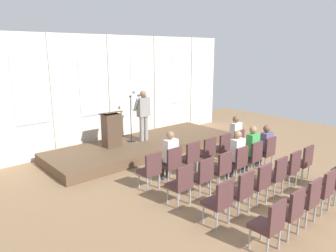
{
  "coord_description": "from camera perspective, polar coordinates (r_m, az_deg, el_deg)",
  "views": [
    {
      "loc": [
        -6.01,
        -3.03,
        3.32
      ],
      "look_at": [
        0.03,
        3.9,
        1.08
      ],
      "focal_mm": 33.51,
      "sensor_mm": 36.0,
      "label": 1
    }
  ],
  "objects": [
    {
      "name": "audience_r1_c3",
      "position": [
        8.27,
        12.22,
        -4.81
      ],
      "size": [
        0.36,
        0.39,
        1.34
      ],
      "color": "#2D2D33",
      "rests_on": "ground"
    },
    {
      "name": "chair_r2_c3",
      "position": [
        7.76,
        19.0,
        -8.16
      ],
      "size": [
        0.46,
        0.44,
        0.94
      ],
      "color": "#99999E",
      "rests_on": "ground"
    },
    {
      "name": "chair_r2_c1",
      "position": [
        6.71,
        13.12,
        -11.25
      ],
      "size": [
        0.46,
        0.44,
        0.94
      ],
      "color": "#99999E",
      "rests_on": "ground"
    },
    {
      "name": "chair_r0_c1",
      "position": [
        8.03,
        0.63,
        -6.63
      ],
      "size": [
        0.46,
        0.44,
        0.94
      ],
      "color": "#99999E",
      "rests_on": "ground"
    },
    {
      "name": "mic_stand",
      "position": [
        10.6,
        -6.7,
        -0.97
      ],
      "size": [
        0.28,
        0.28,
        1.56
      ],
      "color": "black",
      "rests_on": "stage_platform"
    },
    {
      "name": "chair_r1_c5",
      "position": [
        9.35,
        17.49,
        -4.3
      ],
      "size": [
        0.46,
        0.44,
        0.94
      ],
      "color": "#99999E",
      "rests_on": "ground"
    },
    {
      "name": "chair_r3_c3",
      "position": [
        7.34,
        26.32,
        -10.13
      ],
      "size": [
        0.46,
        0.44,
        0.94
      ],
      "color": "#99999E",
      "rests_on": "ground"
    },
    {
      "name": "lectern",
      "position": [
        10.07,
        -10.24,
        -0.61
      ],
      "size": [
        0.6,
        0.48,
        1.16
      ],
      "color": "#4C3828",
      "rests_on": "stage_platform"
    },
    {
      "name": "chair_r1_c1",
      "position": [
        7.32,
        6.27,
        -8.78
      ],
      "size": [
        0.46,
        0.44,
        0.94
      ],
      "color": "#99999E",
      "rests_on": "ground"
    },
    {
      "name": "audience_r1_c4",
      "position": [
        8.79,
        14.85,
        -3.8
      ],
      "size": [
        0.36,
        0.39,
        1.35
      ],
      "color": "#2D2D33",
      "rests_on": "ground"
    },
    {
      "name": "chair_r0_c0",
      "position": [
        7.63,
        -3.15,
        -7.76
      ],
      "size": [
        0.46,
        0.44,
        0.94
      ],
      "color": "#99999E",
      "rests_on": "ground"
    },
    {
      "name": "rear_partition",
      "position": [
        11.41,
        -8.78,
        6.53
      ],
      "size": [
        10.09,
        0.14,
        3.82
      ],
      "color": "silver",
      "rests_on": "ground"
    },
    {
      "name": "audience_r1_c5",
      "position": [
        9.34,
        17.13,
        -3.17
      ],
      "size": [
        0.36,
        0.39,
        1.27
      ],
      "color": "#2D2D33",
      "rests_on": "ground"
    },
    {
      "name": "audience_r0_c1",
      "position": [
        8.01,
        0.25,
        -5.06
      ],
      "size": [
        0.36,
        0.39,
        1.35
      ],
      "color": "#2D2D33",
      "rests_on": "ground"
    },
    {
      "name": "speaker",
      "position": [
        10.48,
        -4.54,
        2.6
      ],
      "size": [
        0.51,
        0.69,
        1.71
      ],
      "color": "gray",
      "rests_on": "stage_platform"
    },
    {
      "name": "chair_r2_c4",
      "position": [
        8.31,
        21.35,
        -6.89
      ],
      "size": [
        0.46,
        0.44,
        0.94
      ],
      "color": "#99999E",
      "rests_on": "ground"
    },
    {
      "name": "chair_r0_c4",
      "position": [
        9.41,
        9.79,
        -3.75
      ],
      "size": [
        0.46,
        0.44,
        0.94
      ],
      "color": "#99999E",
      "rests_on": "ground"
    },
    {
      "name": "chair_r1_c2",
      "position": [
        7.79,
        9.64,
        -7.47
      ],
      "size": [
        0.46,
        0.44,
        0.94
      ],
      "color": "#99999E",
      "rests_on": "ground"
    },
    {
      "name": "ground_plane",
      "position": [
        7.51,
        20.37,
        -13.49
      ],
      "size": [
        17.03,
        17.03,
        0.0
      ],
      "primitive_type": "plane",
      "color": "#846647"
    },
    {
      "name": "chair_r0_c5",
      "position": [
        9.92,
        12.24,
        -2.95
      ],
      "size": [
        0.46,
        0.44,
        0.94
      ],
      "color": "#99999E",
      "rests_on": "ground"
    },
    {
      "name": "chair_r3_c2",
      "position": [
        6.77,
        24.05,
        -11.89
      ],
      "size": [
        0.46,
        0.44,
        0.94
      ],
      "color": "#99999E",
      "rests_on": "ground"
    },
    {
      "name": "chair_r2_c5",
      "position": [
        8.88,
        23.38,
        -5.77
      ],
      "size": [
        0.46,
        0.44,
        0.94
      ],
      "color": "#99999E",
      "rests_on": "ground"
    },
    {
      "name": "chair_r1_c3",
      "position": [
        8.29,
        12.6,
        -6.3
      ],
      "size": [
        0.46,
        0.44,
        0.94
      ],
      "color": "#99999E",
      "rests_on": "ground"
    },
    {
      "name": "chair_r3_c1",
      "position": [
        6.22,
        21.34,
        -13.95
      ],
      "size": [
        0.46,
        0.44,
        0.94
      ],
      "color": "#99999E",
      "rests_on": "ground"
    },
    {
      "name": "chair_r0_c3",
      "position": [
        8.92,
        7.07,
        -4.62
      ],
      "size": [
        0.46,
        0.44,
        0.94
      ],
      "color": "#99999E",
      "rests_on": "ground"
    },
    {
      "name": "chair_r1_c0",
      "position": [
        6.88,
        2.43,
        -10.23
      ],
      "size": [
        0.46,
        0.44,
        0.94
      ],
      "color": "#99999E",
      "rests_on": "ground"
    },
    {
      "name": "stage_platform",
      "position": [
        10.63,
        -4.53,
        -3.66
      ],
      "size": [
        6.39,
        2.22,
        0.32
      ],
      "primitive_type": "cube",
      "color": "brown",
      "rests_on": "ground"
    },
    {
      "name": "chair_r2_c2",
      "position": [
        7.22,
        16.29,
        -9.6
      ],
      "size": [
        0.46,
        0.44,
        0.94
      ],
      "color": "#99999E",
      "rests_on": "ground"
    },
    {
      "name": "chair_r3_c4",
      "position": [
        7.92,
        28.24,
        -8.62
      ],
      "size": [
        0.46,
        0.44,
        0.94
      ],
      "color": "#99999E",
      "rests_on": "ground"
    },
    {
      "name": "audience_r0_c5",
      "position": [
        9.9,
        11.94,
        -1.63
      ],
      "size": [
        0.36,
        0.39,
        1.36
      ],
      "color": "#2D2D33",
      "rests_on": "ground"
    },
    {
      "name": "chair_r3_c0",
      "position": [
        5.7,
        18.05,
        -16.35
      ],
      "size": [
        0.46,
        0.44,
        0.94
      ],
      "color": "#99999E",
      "rests_on": "ground"
    },
    {
      "name": "chair_r2_c0",
      "position": [
        6.22,
        9.4,
        -13.11
      ],
      "size": [
        0.46,
        0.44,
        0.94
      ],
      "color": "#99999E",
      "rests_on": "ground"
    },
    {
      "name": "chair_r1_c4",
      "position": [
        8.81,
        15.2,
        -5.25
      ],
      "size": [
        0.46,
        0.44,
        0.94
      ],
      "color": "#99999E",
      "rests_on": "ground"
    },
    {
      "name": "chair_r0_c2",
      "position": [
        8.46,
        4.02,
        -5.58
      ],
      "size": [
        0.46,
        0.44,
        0.94
      ],
      "color": "#99999E",
      "rests_on": "ground"
    }
  ]
}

